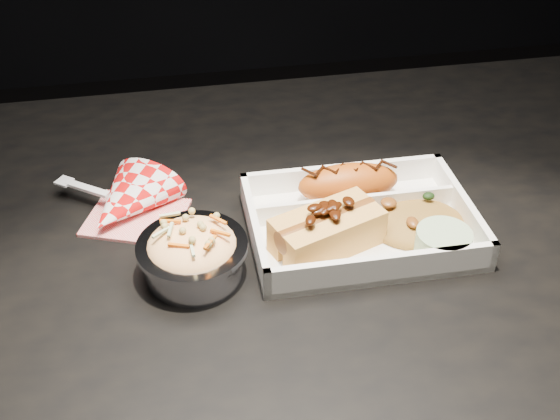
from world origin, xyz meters
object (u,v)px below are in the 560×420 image
(fried_pastry, at_px, (348,183))
(hotdog, at_px, (327,228))
(foil_coleslaw_cup, at_px, (193,252))
(napkin_fork, at_px, (126,203))
(food_tray, at_px, (359,225))
(dining_table, at_px, (300,298))

(fried_pastry, height_order, hotdog, hotdog)
(fried_pastry, relative_size, foil_coleslaw_cup, 1.05)
(foil_coleslaw_cup, height_order, napkin_fork, same)
(food_tray, bearing_deg, foil_coleslaw_cup, -168.45)
(hotdog, bearing_deg, food_tray, 9.60)
(dining_table, distance_m, napkin_fork, 0.24)
(food_tray, relative_size, napkin_fork, 1.55)
(foil_coleslaw_cup, xyz_separation_m, napkin_fork, (-0.07, 0.12, -0.01))
(dining_table, height_order, foil_coleslaw_cup, foil_coleslaw_cup)
(dining_table, xyz_separation_m, foil_coleslaw_cup, (-0.12, -0.04, 0.12))
(dining_table, height_order, napkin_fork, napkin_fork)
(fried_pastry, distance_m, hotdog, 0.09)
(food_tray, height_order, fried_pastry, fried_pastry)
(dining_table, height_order, hotdog, hotdog)
(food_tray, relative_size, foil_coleslaw_cup, 2.17)
(food_tray, bearing_deg, fried_pastry, 90.00)
(fried_pastry, bearing_deg, dining_table, -140.07)
(napkin_fork, bearing_deg, hotdog, 9.59)
(dining_table, relative_size, foil_coleslaw_cup, 10.34)
(food_tray, height_order, hotdog, hotdog)
(dining_table, xyz_separation_m, food_tray, (0.07, 0.00, 0.10))
(food_tray, xyz_separation_m, fried_pastry, (0.00, 0.06, 0.02))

